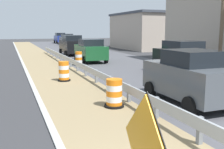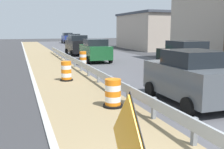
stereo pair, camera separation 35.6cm
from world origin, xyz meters
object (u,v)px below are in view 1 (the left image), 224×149
at_px(car_lead_near_lane, 190,77).
at_px(car_mid_far_lane, 60,38).
at_px(traffic_barrel_close, 64,72).
at_px(traffic_barrel_mid, 79,59).
at_px(car_trailing_far_lane, 72,45).
at_px(utility_pole_near, 223,7).
at_px(traffic_barrel_nearest, 114,94).
at_px(car_trailing_near_lane, 67,39).
at_px(car_distant_a, 184,58).
at_px(car_lead_far_lane, 90,50).

height_order(car_lead_near_lane, car_mid_far_lane, car_mid_far_lane).
distance_m(traffic_barrel_close, car_mid_far_lane, 41.03).
xyz_separation_m(traffic_barrel_close, traffic_barrel_mid, (2.30, 5.83, 0.01)).
xyz_separation_m(car_mid_far_lane, car_trailing_far_lane, (-3.53, -26.06, 0.03)).
height_order(car_trailing_far_lane, utility_pole_near, utility_pole_near).
height_order(traffic_barrel_nearest, car_lead_near_lane, car_lead_near_lane).
distance_m(traffic_barrel_close, car_lead_near_lane, 7.10).
bearing_deg(car_trailing_near_lane, car_lead_near_lane, -7.38).
xyz_separation_m(traffic_barrel_mid, car_trailing_near_lane, (4.82, 27.40, 0.52)).
bearing_deg(traffic_barrel_mid, car_distant_a, -53.49).
distance_m(car_mid_far_lane, car_trailing_far_lane, 26.30).
relative_size(traffic_barrel_nearest, car_lead_near_lane, 0.25).
xyz_separation_m(traffic_barrel_close, car_trailing_near_lane, (7.12, 33.24, 0.52)).
relative_size(traffic_barrel_close, car_lead_far_lane, 0.24).
xyz_separation_m(car_lead_far_lane, utility_pole_near, (6.05, -8.80, 3.17)).
bearing_deg(car_mid_far_lane, utility_pole_near, 4.44).
relative_size(car_mid_far_lane, car_trailing_far_lane, 1.13).
xyz_separation_m(traffic_barrel_close, car_lead_far_lane, (3.88, 7.96, 0.50)).
height_order(traffic_barrel_nearest, car_distant_a, car_distant_a).
distance_m(car_mid_far_lane, car_distant_a, 41.17).
relative_size(traffic_barrel_mid, car_distant_a, 0.24).
height_order(traffic_barrel_mid, car_lead_far_lane, car_lead_far_lane).
distance_m(car_lead_near_lane, car_mid_far_lane, 46.62).
distance_m(car_lead_far_lane, car_trailing_far_lane, 6.37).
bearing_deg(traffic_barrel_close, car_lead_far_lane, 64.01).
relative_size(traffic_barrel_close, car_mid_far_lane, 0.23).
xyz_separation_m(traffic_barrel_nearest, car_distant_a, (6.46, 4.77, 0.59)).
height_order(car_trailing_near_lane, car_distant_a, car_distant_a).
height_order(car_lead_near_lane, car_lead_far_lane, car_lead_near_lane).
xyz_separation_m(car_lead_far_lane, car_mid_far_lane, (3.31, 32.43, 0.06)).
bearing_deg(car_distant_a, traffic_barrel_nearest, -51.96).
bearing_deg(car_lead_near_lane, traffic_barrel_close, 31.25).
bearing_deg(traffic_barrel_close, traffic_barrel_nearest, -82.45).
bearing_deg(car_mid_far_lane, car_distant_a, 0.66).
relative_size(car_trailing_near_lane, utility_pole_near, 0.54).
bearing_deg(traffic_barrel_nearest, car_lead_far_lane, 76.91).
bearing_deg(car_lead_far_lane, car_distant_a, -157.42).
distance_m(car_mid_far_lane, utility_pole_near, 41.44).
distance_m(car_trailing_near_lane, utility_pole_near, 34.34).
height_order(car_lead_near_lane, utility_pole_near, utility_pole_near).
bearing_deg(traffic_barrel_nearest, car_lead_near_lane, -10.52).
relative_size(traffic_barrel_nearest, car_trailing_far_lane, 0.24).
height_order(car_trailing_far_lane, car_distant_a, car_trailing_far_lane).
distance_m(car_lead_near_lane, car_distant_a, 6.40).
relative_size(car_trailing_near_lane, car_mid_far_lane, 0.90).
bearing_deg(car_lead_far_lane, car_lead_near_lane, -179.28).
bearing_deg(car_lead_near_lane, traffic_barrel_mid, 6.84).
height_order(traffic_barrel_close, car_trailing_far_lane, car_trailing_far_lane).
xyz_separation_m(car_trailing_near_lane, car_mid_far_lane, (0.07, 7.15, 0.05)).
relative_size(traffic_barrel_nearest, car_distant_a, 0.23).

